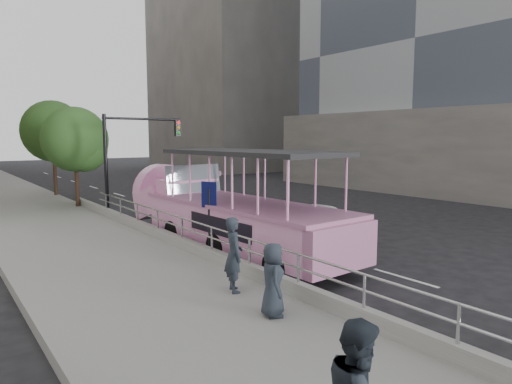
{
  "coord_description": "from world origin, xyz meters",
  "views": [
    {
      "loc": [
        -10.08,
        -9.86,
        4.07
      ],
      "look_at": [
        -0.73,
        2.98,
        2.16
      ],
      "focal_mm": 32.0,
      "sensor_mm": 36.0,
      "label": 1
    }
  ],
  "objects_px": {
    "parking_sign": "(209,211)",
    "street_tree_near": "(77,142)",
    "duck_boat": "(225,213)",
    "traffic_signal": "(129,149)",
    "street_tree_far": "(55,134)",
    "pedestrian_far": "(273,280)",
    "car": "(324,218)",
    "pedestrian_near": "(234,254)"
  },
  "relations": [
    {
      "from": "parking_sign",
      "to": "traffic_signal",
      "type": "xyz_separation_m",
      "value": [
        0.92,
        9.5,
        1.84
      ]
    },
    {
      "from": "pedestrian_near",
      "to": "car",
      "type": "bearing_deg",
      "value": -40.35
    },
    {
      "from": "duck_boat",
      "to": "pedestrian_far",
      "type": "bearing_deg",
      "value": -114.18
    },
    {
      "from": "parking_sign",
      "to": "street_tree_far",
      "type": "xyz_separation_m",
      "value": [
        -0.48,
        18.93,
        2.64
      ]
    },
    {
      "from": "car",
      "to": "street_tree_far",
      "type": "relative_size",
      "value": 0.57
    },
    {
      "from": "duck_boat",
      "to": "street_tree_far",
      "type": "height_order",
      "value": "street_tree_far"
    },
    {
      "from": "car",
      "to": "pedestrian_far",
      "type": "bearing_deg",
      "value": -147.88
    },
    {
      "from": "parking_sign",
      "to": "street_tree_near",
      "type": "distance_m",
      "value": 13.12
    },
    {
      "from": "pedestrian_near",
      "to": "traffic_signal",
      "type": "relative_size",
      "value": 0.36
    },
    {
      "from": "duck_boat",
      "to": "street_tree_far",
      "type": "bearing_deg",
      "value": 95.56
    },
    {
      "from": "pedestrian_far",
      "to": "car",
      "type": "bearing_deg",
      "value": -22.59
    },
    {
      "from": "duck_boat",
      "to": "traffic_signal",
      "type": "bearing_deg",
      "value": 92.33
    },
    {
      "from": "parking_sign",
      "to": "street_tree_far",
      "type": "bearing_deg",
      "value": 91.45
    },
    {
      "from": "parking_sign",
      "to": "pedestrian_far",
      "type": "bearing_deg",
      "value": -106.95
    },
    {
      "from": "duck_boat",
      "to": "car",
      "type": "relative_size",
      "value": 3.02
    },
    {
      "from": "street_tree_near",
      "to": "street_tree_far",
      "type": "distance_m",
      "value": 6.02
    },
    {
      "from": "pedestrian_far",
      "to": "street_tree_far",
      "type": "distance_m",
      "value": 24.71
    },
    {
      "from": "traffic_signal",
      "to": "pedestrian_far",
      "type": "bearing_deg",
      "value": -99.84
    },
    {
      "from": "duck_boat",
      "to": "car",
      "type": "distance_m",
      "value": 4.99
    },
    {
      "from": "pedestrian_far",
      "to": "traffic_signal",
      "type": "xyz_separation_m",
      "value": [
        2.61,
        15.04,
        2.41
      ]
    },
    {
      "from": "duck_boat",
      "to": "street_tree_far",
      "type": "relative_size",
      "value": 1.72
    },
    {
      "from": "car",
      "to": "traffic_signal",
      "type": "height_order",
      "value": "traffic_signal"
    },
    {
      "from": "pedestrian_near",
      "to": "street_tree_near",
      "type": "bearing_deg",
      "value": 15.45
    },
    {
      "from": "pedestrian_near",
      "to": "parking_sign",
      "type": "height_order",
      "value": "parking_sign"
    },
    {
      "from": "duck_boat",
      "to": "parking_sign",
      "type": "xyz_separation_m",
      "value": [
        -1.26,
        -1.03,
        0.31
      ]
    },
    {
      "from": "pedestrian_near",
      "to": "parking_sign",
      "type": "relative_size",
      "value": 0.71
    },
    {
      "from": "parking_sign",
      "to": "street_tree_far",
      "type": "height_order",
      "value": "street_tree_far"
    },
    {
      "from": "car",
      "to": "pedestrian_far",
      "type": "xyz_separation_m",
      "value": [
        -7.89,
        -6.47,
        0.46
      ]
    },
    {
      "from": "pedestrian_far",
      "to": "street_tree_far",
      "type": "bearing_deg",
      "value": 25.21
    },
    {
      "from": "street_tree_far",
      "to": "parking_sign",
      "type": "bearing_deg",
      "value": -88.55
    },
    {
      "from": "parking_sign",
      "to": "street_tree_far",
      "type": "distance_m",
      "value": 19.12
    },
    {
      "from": "car",
      "to": "pedestrian_near",
      "type": "bearing_deg",
      "value": -155.88
    },
    {
      "from": "car",
      "to": "parking_sign",
      "type": "height_order",
      "value": "parking_sign"
    },
    {
      "from": "street_tree_near",
      "to": "street_tree_far",
      "type": "xyz_separation_m",
      "value": [
        0.2,
        6.0,
        0.49
      ]
    },
    {
      "from": "car",
      "to": "street_tree_near",
      "type": "height_order",
      "value": "street_tree_near"
    },
    {
      "from": "traffic_signal",
      "to": "street_tree_near",
      "type": "height_order",
      "value": "street_tree_near"
    },
    {
      "from": "street_tree_near",
      "to": "duck_boat",
      "type": "bearing_deg",
      "value": -80.73
    },
    {
      "from": "pedestrian_far",
      "to": "parking_sign",
      "type": "distance_m",
      "value": 5.82
    },
    {
      "from": "duck_boat",
      "to": "traffic_signal",
      "type": "height_order",
      "value": "traffic_signal"
    },
    {
      "from": "traffic_signal",
      "to": "parking_sign",
      "type": "bearing_deg",
      "value": -95.53
    },
    {
      "from": "car",
      "to": "street_tree_far",
      "type": "height_order",
      "value": "street_tree_far"
    },
    {
      "from": "duck_boat",
      "to": "traffic_signal",
      "type": "relative_size",
      "value": 2.13
    }
  ]
}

